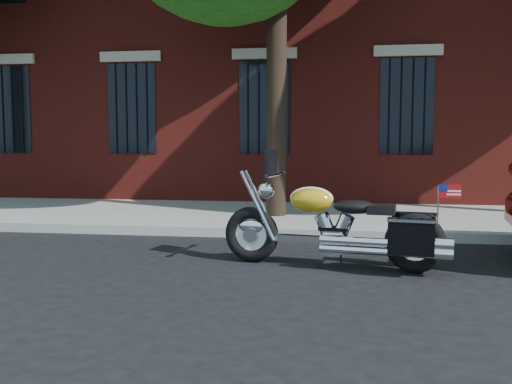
# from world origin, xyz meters

# --- Properties ---
(ground) EXTENTS (120.00, 120.00, 0.00)m
(ground) POSITION_xyz_m (0.00, 0.00, 0.00)
(ground) COLOR black
(ground) RESTS_ON ground
(curb) EXTENTS (40.00, 0.16, 0.15)m
(curb) POSITION_xyz_m (0.00, 1.38, 0.07)
(curb) COLOR gray
(curb) RESTS_ON ground
(sidewalk) EXTENTS (40.00, 3.60, 0.15)m
(sidewalk) POSITION_xyz_m (0.00, 3.26, 0.07)
(sidewalk) COLOR gray
(sidewalk) RESTS_ON ground
(motorcycle) EXTENTS (2.69, 1.07, 1.40)m
(motorcycle) POSITION_xyz_m (1.67, -0.58, 0.47)
(motorcycle) COLOR black
(motorcycle) RESTS_ON ground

